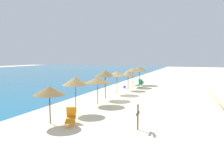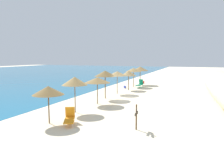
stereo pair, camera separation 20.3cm
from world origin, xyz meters
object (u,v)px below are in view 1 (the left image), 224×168
(beach_umbrella_0, at_px, (49,91))
(beach_umbrella_6, at_px, (133,70))
(beach_umbrella_4, at_px, (117,74))
(lounge_chair_0, at_px, (139,84))
(beach_ball, at_px, (124,87))
(beach_umbrella_5, at_px, (128,73))
(beach_umbrella_1, at_px, (75,81))
(beach_umbrella_7, at_px, (140,69))
(cooler_box, at_px, (142,82))
(beach_umbrella_3, at_px, (105,74))
(lounge_chair_1, at_px, (71,118))
(wooden_signpost, at_px, (138,114))
(beach_umbrella_2, at_px, (98,80))

(beach_umbrella_0, xyz_separation_m, beach_umbrella_6, (19.03, -0.25, 0.32))
(beach_umbrella_4, xyz_separation_m, lounge_chair_0, (6.71, -1.01, -1.94))
(beach_umbrella_0, height_order, beach_ball, beach_umbrella_0)
(beach_umbrella_5, bearing_deg, beach_umbrella_1, 178.36)
(beach_umbrella_0, bearing_deg, beach_umbrella_7, -1.28)
(cooler_box, bearing_deg, beach_umbrella_3, 178.21)
(lounge_chair_1, bearing_deg, beach_ball, -111.43)
(beach_umbrella_1, distance_m, wooden_signpost, 6.17)
(wooden_signpost, xyz_separation_m, beach_ball, (16.47, 6.05, -0.73))
(beach_ball, bearing_deg, beach_umbrella_3, -176.98)
(beach_umbrella_6, xyz_separation_m, lounge_chair_0, (0.28, -0.87, -2.04))
(wooden_signpost, height_order, cooler_box, wooden_signpost)
(beach_umbrella_1, height_order, beach_umbrella_2, beach_umbrella_1)
(beach_umbrella_1, xyz_separation_m, beach_umbrella_4, (9.47, -0.02, -0.08))
(beach_umbrella_0, relative_size, beach_ball, 6.42)
(beach_umbrella_2, bearing_deg, cooler_box, -0.08)
(beach_umbrella_1, xyz_separation_m, lounge_chair_1, (-2.81, -1.25, -2.03))
(beach_umbrella_5, bearing_deg, lounge_chair_0, -11.22)
(beach_umbrella_3, height_order, beach_ball, beach_umbrella_3)
(beach_umbrella_4, xyz_separation_m, lounge_chair_1, (-12.28, -1.23, -1.95))
(beach_umbrella_3, height_order, beach_umbrella_4, beach_umbrella_3)
(beach_umbrella_1, relative_size, lounge_chair_0, 1.70)
(beach_umbrella_2, height_order, beach_umbrella_3, beach_umbrella_3)
(beach_umbrella_2, xyz_separation_m, cooler_box, (17.37, -0.02, -2.01))
(beach_umbrella_3, relative_size, cooler_box, 6.17)
(beach_umbrella_0, xyz_separation_m, beach_umbrella_2, (6.54, -0.39, 0.05))
(beach_umbrella_7, bearing_deg, beach_umbrella_1, 178.76)
(beach_umbrella_1, height_order, beach_umbrella_5, beach_umbrella_1)
(wooden_signpost, bearing_deg, cooler_box, -3.01)
(beach_umbrella_1, distance_m, beach_umbrella_5, 12.81)
(beach_umbrella_1, xyz_separation_m, wooden_signpost, (-2.32, -5.51, -1.52))
(wooden_signpost, bearing_deg, beach_umbrella_6, 0.68)
(beach_umbrella_4, height_order, beach_umbrella_5, beach_umbrella_4)
(lounge_chair_0, bearing_deg, beach_umbrella_7, -68.89)
(beach_umbrella_3, xyz_separation_m, cooler_box, (14.53, -0.45, -2.39))
(beach_umbrella_3, bearing_deg, beach_ball, 3.02)
(beach_umbrella_6, bearing_deg, lounge_chair_1, -176.68)
(beach_umbrella_6, relative_size, wooden_signpost, 1.79)
(cooler_box, bearing_deg, beach_ball, 172.53)
(cooler_box, bearing_deg, beach_umbrella_0, 179.02)
(beach_umbrella_5, height_order, beach_umbrella_6, beach_umbrella_6)
(beach_umbrella_5, height_order, beach_ball, beach_umbrella_5)
(beach_umbrella_0, height_order, lounge_chair_0, beach_umbrella_0)
(beach_umbrella_1, distance_m, cooler_box, 20.91)
(beach_umbrella_7, relative_size, wooden_signpost, 1.85)
(beach_umbrella_2, height_order, beach_umbrella_6, beach_umbrella_6)
(beach_umbrella_2, distance_m, lounge_chair_0, 12.90)
(beach_umbrella_4, distance_m, lounge_chair_0, 7.06)
(beach_umbrella_5, bearing_deg, beach_umbrella_2, 179.61)
(beach_umbrella_4, distance_m, beach_umbrella_6, 6.44)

